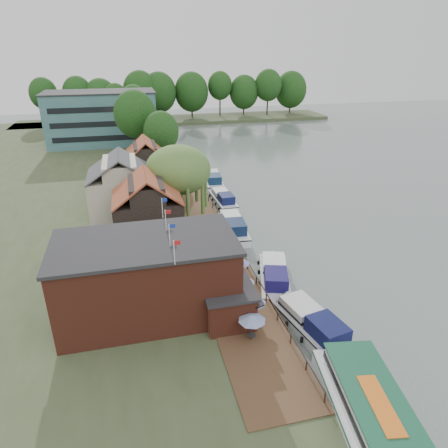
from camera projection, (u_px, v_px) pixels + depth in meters
ground at (308, 292)px, 40.96m from camera, size 260.00×260.00×0.00m
land_bank at (49, 196)px, 65.33m from camera, size 50.00×140.00×1.00m
quay_deck at (212, 247)px, 47.67m from camera, size 6.00×50.00×0.10m
quay_rail at (232, 240)px, 48.51m from camera, size 0.20×49.00×1.00m
pub at (171, 275)px, 35.16m from camera, size 20.00×11.00×7.30m
hotel_block at (102, 118)px, 95.32m from camera, size 25.40×12.40×12.30m
cottage_a at (148, 208)px, 47.99m from camera, size 8.60×7.60×8.50m
cottage_b at (121, 184)px, 56.21m from camera, size 9.60×8.60×8.50m
cottage_c at (146, 165)px, 65.04m from camera, size 7.60×7.60×8.50m
willow at (179, 184)px, 52.99m from camera, size 8.60×8.60×10.43m
umbrella_0 at (252, 327)px, 32.31m from camera, size 2.28×2.28×2.38m
umbrella_1 at (254, 309)px, 34.48m from camera, size 2.06×2.06×2.38m
umbrella_2 at (242, 288)px, 37.41m from camera, size 2.38×2.38×2.38m
umbrella_3 at (240, 269)px, 40.64m from camera, size 2.08×2.08×2.38m
umbrella_4 at (219, 254)px, 43.50m from camera, size 2.46×2.46×2.38m
umbrella_5 at (227, 243)px, 46.02m from camera, size 1.94×1.94×2.38m
cruiser_0 at (312, 321)px, 34.49m from camera, size 5.45×11.05×2.59m
cruiser_1 at (275, 273)px, 41.81m from camera, size 6.12×10.76×2.50m
cruiser_2 at (233, 225)px, 53.06m from camera, size 4.17×10.71×2.56m
cruiser_3 at (223, 198)px, 62.82m from camera, size 3.45×9.59×2.28m
cruiser_4 at (213, 178)px, 71.48m from camera, size 4.23×10.49×2.49m
tour_boat at (381, 434)px, 24.09m from camera, size 6.81×15.97×3.38m
swan at (330, 403)px, 27.99m from camera, size 0.44×0.44×0.44m
bank_tree_0 at (162, 142)px, 73.69m from camera, size 6.44×6.44×11.36m
bank_tree_1 at (136, 128)px, 78.06m from camera, size 7.98×7.98×14.50m
bank_tree_2 at (143, 126)px, 86.63m from camera, size 6.65×6.65×11.97m
bank_tree_3 at (129, 116)px, 102.86m from camera, size 7.12×7.12×10.69m
bank_tree_4 at (134, 107)px, 112.26m from camera, size 7.77×7.77×12.21m
bank_tree_5 at (117, 105)px, 116.20m from camera, size 6.68×6.68×12.18m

